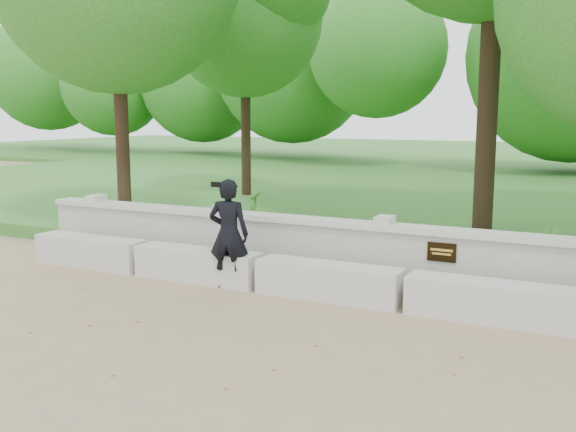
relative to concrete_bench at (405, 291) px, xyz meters
The scene contains 9 objects.
ground 1.91m from the concrete_bench, 90.00° to the right, with size 80.00×80.00×0.00m, color #A08562.
lawn 12.10m from the concrete_bench, 90.00° to the left, with size 40.00×22.00×0.25m, color #256621.
concrete_bench is the anchor object (origin of this frame).
parapet_wall 0.74m from the concrete_bench, 89.99° to the left, with size 12.50×0.35×0.90m.
man_main 2.45m from the concrete_bench, behind, with size 0.61×0.56×1.49m.
tree_far_left 10.61m from the concrete_bench, 131.88° to the left, with size 3.94×3.94×6.72m.
shrub_a 3.16m from the concrete_bench, 153.53° to the left, with size 0.34×0.23×0.64m, color #3F7E2A.
shrub_b 2.05m from the concrete_bench, 43.98° to the left, with size 0.36×0.29×0.65m, color #3F7E2A.
shrub_d 4.68m from the concrete_bench, 142.23° to the left, with size 0.38×0.34×0.68m, color #3F7E2A.
Camera 1 is at (2.10, -5.42, 2.33)m, focal length 40.00 mm.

